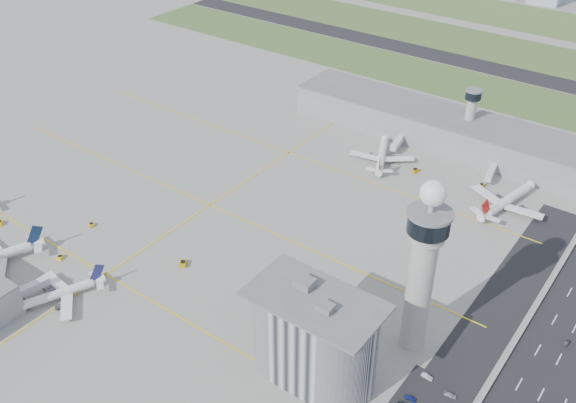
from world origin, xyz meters
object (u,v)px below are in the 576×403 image
Objects in this scene: airplane_near_c at (56,290)px; jet_bridge_near_2 at (14,299)px; airplane_far_b at (509,196)px; jet_bridge_far_1 at (493,168)px; secondary_tower at (470,114)px; tug_4 at (415,170)px; tug_3 at (183,263)px; car_lot_11 at (450,395)px; tug_1 at (91,224)px; car_lot_5 at (427,376)px; car_hw_1 at (566,343)px; admin_building at (314,336)px; tug_5 at (481,185)px; jet_bridge_far_0 at (401,140)px; car_lot_4 at (410,398)px; control_tower at (423,262)px; airplane_far_a at (382,151)px; tug_2 at (60,257)px.

airplane_near_c is 15.31m from jet_bridge_near_2.
airplane_far_b reaches higher than jet_bridge_far_1.
tug_4 is (-8.92, -39.02, -17.78)m from secondary_tower.
car_lot_11 is at bearing 148.12° from tug_3.
tug_1 is at bearing -120.79° from airplane_near_c.
tug_4 reaches higher than car_lot_5.
car_hw_1 is (167.88, 99.43, -2.29)m from jet_bridge_near_2.
secondary_tower is at bearing 97.29° from admin_building.
tug_1 is 153.56m from car_lot_5.
tug_5 is at bearing -55.63° from secondary_tower.
secondary_tower reaches higher than tug_3.
car_hw_1 is at bearing -52.74° from secondary_tower.
jet_bridge_far_0 reaches higher than car_lot_4.
car_lot_5 reaches higher than car_hw_1.
tug_5 is at bearing 161.96° from tug_1.
control_tower reaches higher than jet_bridge_far_0.
jet_bridge_near_2 is (-83.00, -211.00, -15.95)m from secondary_tower.
car_lot_4 is at bearing 135.00° from tug_4.
car_lot_11 reaches higher than car_hw_1.
airplane_far_b is at bearing -1.31° from car_lot_4.
jet_bridge_far_0 is 5.06× the size of tug_1.
airplane_far_a is at bearing 31.40° from car_lot_11.
tug_5 is (-19.56, 109.18, -34.14)m from control_tower.
airplane_far_b is 3.00× the size of jet_bridge_far_0.
jet_bridge_near_2 is 187.27m from tug_4.
tug_5 is (50.44, -14.82, -1.95)m from jet_bridge_far_0.
tug_1 is 178.11m from tug_5.
airplane_near_c reaches higher than tug_5.
car_lot_11 is at bearing -59.09° from jet_bridge_near_2.
admin_building reaches higher than tug_1.
control_tower is 42.26m from car_lot_11.
tug_2 is (-134.26, -42.18, -34.21)m from control_tower.
tug_5 is 0.77× the size of car_lot_11.
tug_2 is at bearing -116.61° from secondary_tower.
jet_bridge_near_2 is at bearing -151.10° from control_tower.
airplane_near_c is 9.73× the size of tug_3.
secondary_tower is 168.50m from car_lot_11.
jet_bridge_near_2 and jet_bridge_far_0 have the same top height.
tug_4 is 118.58m from car_hw_1.
car_hw_1 is at bearing 23.90° from jet_bridge_far_1.
airplane_far_a is 9.99× the size of car_lot_5.
jet_bridge_far_1 is at bearing -39.29° from secondary_tower.
jet_bridge_far_1 is at bearing -18.55° from jet_bridge_near_2.
secondary_tower reaches higher than jet_bridge_far_1.
tug_4 reaches higher than tug_1.
car_hw_1 is (184.94, 50.54, -0.24)m from tug_1.
tug_4 is (-30.91, 132.98, -14.28)m from admin_building.
secondary_tower reaches higher than car_lot_5.
control_tower is 17.70× the size of tug_3.
jet_bridge_near_2 is at bearing -19.91° from airplane_near_c.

